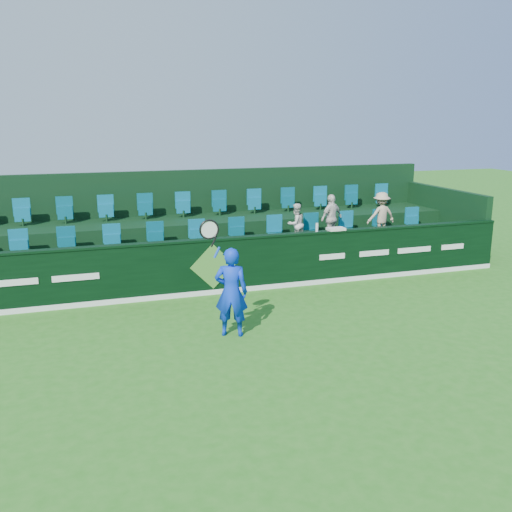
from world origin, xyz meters
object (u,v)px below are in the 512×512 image
object	(u,v)px
spectator_right	(381,215)
spectator_middle	(331,218)
tennis_player	(231,291)
towel	(336,229)
drinks_bottle	(317,227)
spectator_left	(296,224)

from	to	relation	value
spectator_right	spectator_middle	bearing A→B (deg)	-1.12
tennis_player	spectator_middle	distance (m)	5.54
towel	drinks_bottle	bearing A→B (deg)	180.00
tennis_player	spectator_middle	size ratio (longest dim) A/B	1.83
towel	spectator_middle	bearing A→B (deg)	70.17
spectator_middle	towel	bearing A→B (deg)	47.91
spectator_left	towel	size ratio (longest dim) A/B	2.53
spectator_middle	towel	size ratio (longest dim) A/B	3.00
spectator_right	towel	distance (m)	2.24
spectator_left	spectator_right	xyz separation A→B (m)	(2.57, 0.00, 0.10)
spectator_middle	spectator_right	xyz separation A→B (m)	(1.53, 0.00, -0.00)
spectator_left	drinks_bottle	distance (m)	1.13
spectator_right	spectator_left	bearing A→B (deg)	-1.12
spectator_left	drinks_bottle	world-z (taller)	spectator_left
tennis_player	spectator_middle	bearing A→B (deg)	44.43
spectator_middle	tennis_player	bearing A→B (deg)	22.17
spectator_left	towel	bearing A→B (deg)	100.72
tennis_player	towel	bearing A→B (deg)	37.78
spectator_right	drinks_bottle	distance (m)	2.71
tennis_player	spectator_right	size ratio (longest dim) A/B	1.84
tennis_player	spectator_left	bearing A→B (deg)	53.12
spectator_left	towel	world-z (taller)	spectator_left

